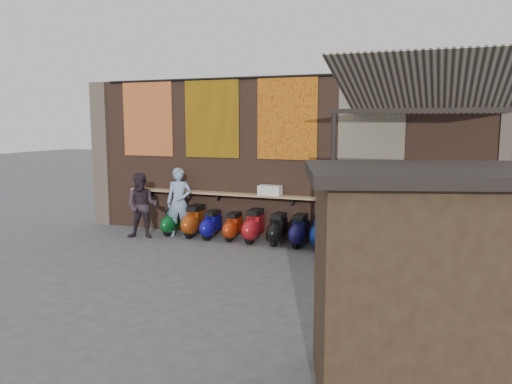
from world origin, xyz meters
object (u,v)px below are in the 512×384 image
(scooter_stool_1, at_px, (194,221))
(diner_left, at_px, (179,202))
(market_stall, at_px, (423,290))
(scooter_stool_2, at_px, (211,225))
(scooter_stool_6, at_px, (299,231))
(diner_right, at_px, (142,206))
(scooter_stool_3, at_px, (233,227))
(scooter_stool_0, at_px, (172,222))
(scooter_stool_8, at_px, (349,232))
(scooter_stool_5, at_px, (278,229))
(scooter_stool_7, at_px, (322,231))
(scooter_stool_9, at_px, (374,238))
(scooter_stool_4, at_px, (254,226))
(shopper_tan, at_px, (338,228))
(shopper_grey, at_px, (436,250))
(shopper_navy, at_px, (411,230))
(shelf_box, at_px, (270,190))

(scooter_stool_1, relative_size, diner_left, 0.47)
(market_stall, bearing_deg, scooter_stool_2, 114.82)
(scooter_stool_6, bearing_deg, diner_right, -171.41)
(scooter_stool_3, bearing_deg, scooter_stool_0, 179.64)
(scooter_stool_8, bearing_deg, scooter_stool_5, -179.68)
(scooter_stool_7, bearing_deg, scooter_stool_9, 2.92)
(scooter_stool_7, height_order, diner_left, diner_left)
(scooter_stool_0, relative_size, scooter_stool_6, 0.90)
(scooter_stool_4, height_order, scooter_stool_8, scooter_stool_8)
(scooter_stool_7, relative_size, shopper_tan, 0.56)
(diner_right, bearing_deg, market_stall, -52.92)
(scooter_stool_0, xyz_separation_m, diner_left, (0.26, -0.08, 0.54))
(scooter_stool_2, distance_m, shopper_grey, 5.88)
(scooter_stool_1, distance_m, scooter_stool_5, 2.26)
(scooter_stool_9, relative_size, shopper_navy, 0.40)
(scooter_stool_6, bearing_deg, shopper_grey, -38.50)
(scooter_stool_6, distance_m, scooter_stool_9, 1.73)
(scooter_stool_6, bearing_deg, shopper_navy, -29.16)
(scooter_stool_2, xyz_separation_m, diner_right, (-1.64, -0.57, 0.47))
(scooter_stool_5, relative_size, scooter_stool_7, 0.89)
(scooter_stool_6, relative_size, shopper_grey, 0.50)
(diner_left, relative_size, diner_right, 1.06)
(scooter_stool_4, relative_size, scooter_stool_9, 1.17)
(scooter_stool_3, xyz_separation_m, scooter_stool_6, (1.70, -0.02, 0.04))
(scooter_stool_1, distance_m, market_stall, 8.25)
(scooter_stool_8, xyz_separation_m, diner_right, (-5.08, -0.60, 0.40))
(diner_left, relative_size, shopper_navy, 0.99)
(scooter_stool_6, height_order, market_stall, market_stall)
(scooter_stool_6, bearing_deg, scooter_stool_2, -179.35)
(scooter_stool_1, height_order, scooter_stool_7, scooter_stool_7)
(shelf_box, distance_m, shopper_grey, 4.79)
(shopper_grey, bearing_deg, diner_right, 14.54)
(scooter_stool_2, bearing_deg, shopper_grey, -24.29)
(scooter_stool_3, height_order, scooter_stool_9, scooter_stool_9)
(scooter_stool_6, bearing_deg, scooter_stool_3, 179.31)
(scooter_stool_6, xyz_separation_m, scooter_stool_8, (1.16, 0.01, 0.05))
(scooter_stool_0, xyz_separation_m, scooter_stool_4, (2.28, -0.02, 0.06))
(shelf_box, xyz_separation_m, scooter_stool_6, (0.84, -0.31, -0.87))
(scooter_stool_5, relative_size, scooter_stool_9, 1.09)
(scooter_stool_8, bearing_deg, shelf_box, 171.58)
(scooter_stool_0, relative_size, diner_right, 0.43)
(scooter_stool_0, distance_m, diner_right, 0.93)
(scooter_stool_3, xyz_separation_m, scooter_stool_5, (1.17, -0.02, 0.03))
(scooter_stool_2, distance_m, scooter_stool_7, 2.82)
(scooter_stool_7, height_order, scooter_stool_8, scooter_stool_8)
(shelf_box, distance_m, market_stall, 7.20)
(scooter_stool_7, distance_m, diner_left, 3.74)
(shelf_box, distance_m, diner_right, 3.24)
(scooter_stool_6, height_order, scooter_stool_9, scooter_stool_6)
(scooter_stool_2, distance_m, shopper_navy, 5.09)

